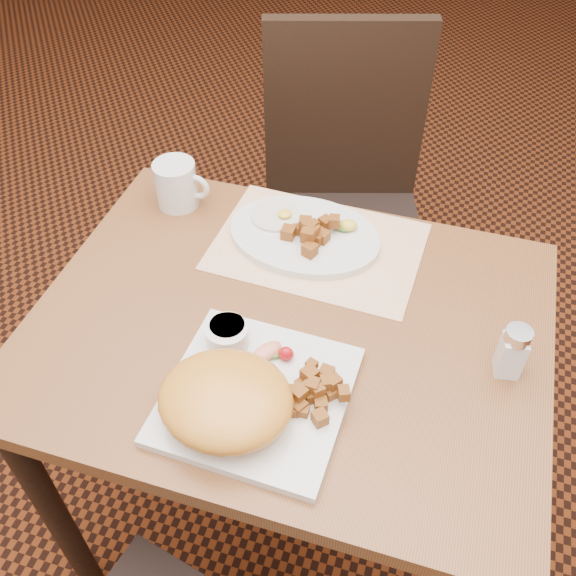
% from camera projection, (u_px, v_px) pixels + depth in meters
% --- Properties ---
extents(ground, '(8.00, 8.00, 0.00)m').
position_uv_depth(ground, '(288.00, 512.00, 1.66)').
color(ground, black).
rests_on(ground, ground).
extents(table, '(0.90, 0.70, 0.75)m').
position_uv_depth(table, '(288.00, 361.00, 1.21)').
color(table, brown).
rests_on(table, ground).
extents(chair_far, '(0.53, 0.53, 0.97)m').
position_uv_depth(chair_far, '(343.00, 195.00, 1.72)').
color(chair_far, black).
rests_on(chair_far, ground).
extents(placemat, '(0.41, 0.30, 0.00)m').
position_uv_depth(placemat, '(318.00, 246.00, 1.26)').
color(placemat, white).
rests_on(placemat, table).
extents(plate_square, '(0.29, 0.29, 0.02)m').
position_uv_depth(plate_square, '(257.00, 395.00, 1.01)').
color(plate_square, silver).
rests_on(plate_square, table).
extents(plate_oval, '(0.32, 0.25, 0.02)m').
position_uv_depth(plate_oval, '(304.00, 236.00, 1.27)').
color(plate_oval, silver).
rests_on(plate_oval, placemat).
extents(hollandaise_mound, '(0.21, 0.18, 0.08)m').
position_uv_depth(hollandaise_mound, '(225.00, 400.00, 0.95)').
color(hollandaise_mound, orange).
rests_on(hollandaise_mound, plate_square).
extents(ramekin, '(0.07, 0.07, 0.04)m').
position_uv_depth(ramekin, '(227.00, 335.00, 1.06)').
color(ramekin, silver).
rests_on(ramekin, plate_square).
extents(garnish_sq, '(0.08, 0.07, 0.03)m').
position_uv_depth(garnish_sq, '(272.00, 352.00, 1.05)').
color(garnish_sq, '#387223').
rests_on(garnish_sq, plate_square).
extents(fried_egg, '(0.10, 0.10, 0.02)m').
position_uv_depth(fried_egg, '(277.00, 215.00, 1.30)').
color(fried_egg, white).
rests_on(fried_egg, plate_oval).
extents(garnish_ov, '(0.06, 0.04, 0.02)m').
position_uv_depth(garnish_ov, '(346.00, 225.00, 1.27)').
color(garnish_ov, '#387223').
rests_on(garnish_ov, plate_oval).
extents(salt_shaker, '(0.05, 0.05, 0.10)m').
position_uv_depth(salt_shaker, '(512.00, 351.00, 1.02)').
color(salt_shaker, white).
rests_on(salt_shaker, table).
extents(coffee_mug, '(0.12, 0.09, 0.10)m').
position_uv_depth(coffee_mug, '(177.00, 184.00, 1.33)').
color(coffee_mug, silver).
rests_on(coffee_mug, table).
extents(home_fries_sq, '(0.13, 0.11, 0.04)m').
position_uv_depth(home_fries_sq, '(310.00, 392.00, 0.99)').
color(home_fries_sq, '#8F4E17').
rests_on(home_fries_sq, plate_square).
extents(home_fries_ov, '(0.11, 0.12, 0.04)m').
position_uv_depth(home_fries_ov, '(311.00, 232.00, 1.24)').
color(home_fries_ov, '#8F4E17').
rests_on(home_fries_ov, plate_oval).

